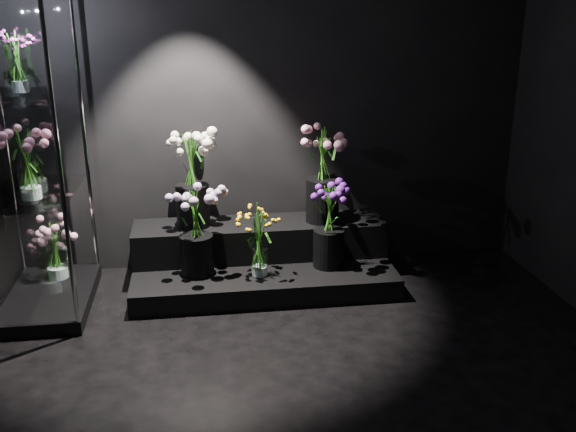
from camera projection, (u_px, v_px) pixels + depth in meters
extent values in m
plane|color=black|center=(318.00, 399.00, 3.50)|extent=(4.00, 4.00, 0.00)
plane|color=black|center=(272.00, 91.00, 4.92)|extent=(4.00, 0.00, 4.00)
plane|color=black|center=(533.00, 388.00, 1.18)|extent=(4.00, 0.00, 4.00)
cube|color=black|center=(263.00, 275.00, 4.88)|extent=(1.94, 0.86, 0.16)
cube|color=black|center=(260.00, 239.00, 5.01)|extent=(1.94, 0.43, 0.27)
cube|color=black|center=(49.00, 298.00, 4.57)|extent=(0.59, 0.99, 0.10)
cube|color=white|center=(35.00, 192.00, 4.31)|extent=(0.53, 0.93, 0.01)
cube|color=white|center=(23.00, 96.00, 4.10)|extent=(0.53, 0.93, 0.01)
cylinder|color=white|center=(260.00, 262.00, 4.64)|extent=(0.12, 0.12, 0.21)
cylinder|color=black|center=(197.00, 255.00, 4.65)|extent=(0.24, 0.24, 0.30)
cylinder|color=black|center=(328.00, 248.00, 4.79)|extent=(0.23, 0.23, 0.29)
cylinder|color=black|center=(193.00, 205.00, 4.84)|extent=(0.25, 0.25, 0.32)
cylinder|color=black|center=(322.00, 200.00, 4.95)|extent=(0.26, 0.26, 0.34)
cylinder|color=white|center=(30.00, 182.00, 4.11)|extent=(0.14, 0.14, 0.23)
cylinder|color=white|center=(19.00, 76.00, 4.19)|extent=(0.11, 0.11, 0.21)
cylinder|color=white|center=(57.00, 263.00, 4.75)|extent=(0.16, 0.16, 0.25)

